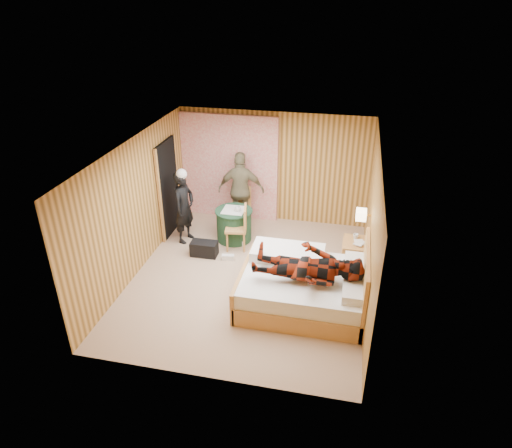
% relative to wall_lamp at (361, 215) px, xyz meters
% --- Properties ---
extents(floor, '(4.20, 5.00, 0.01)m').
position_rel_wall_lamp_xyz_m(floor, '(-1.92, -0.45, -1.30)').
color(floor, tan).
rests_on(floor, ground).
extents(ceiling, '(4.20, 5.00, 0.01)m').
position_rel_wall_lamp_xyz_m(ceiling, '(-1.92, -0.45, 1.20)').
color(ceiling, silver).
rests_on(ceiling, wall_back).
extents(wall_back, '(4.20, 0.02, 2.50)m').
position_rel_wall_lamp_xyz_m(wall_back, '(-1.92, 2.05, -0.05)').
color(wall_back, tan).
rests_on(wall_back, floor).
extents(wall_left, '(0.02, 5.00, 2.50)m').
position_rel_wall_lamp_xyz_m(wall_left, '(-4.02, -0.45, -0.05)').
color(wall_left, tan).
rests_on(wall_left, floor).
extents(wall_right, '(0.02, 5.00, 2.50)m').
position_rel_wall_lamp_xyz_m(wall_right, '(0.18, -0.45, -0.05)').
color(wall_right, tan).
rests_on(wall_right, floor).
extents(curtain, '(2.20, 0.08, 2.40)m').
position_rel_wall_lamp_xyz_m(curtain, '(-2.92, 1.98, -0.10)').
color(curtain, silver).
rests_on(curtain, floor).
extents(doorway, '(0.06, 0.90, 2.05)m').
position_rel_wall_lamp_xyz_m(doorway, '(-3.98, 0.95, -0.28)').
color(doorway, black).
rests_on(doorway, floor).
extents(wall_lamp, '(0.26, 0.24, 0.16)m').
position_rel_wall_lamp_xyz_m(wall_lamp, '(0.00, 0.00, 0.00)').
color(wall_lamp, gold).
rests_on(wall_lamp, wall_right).
extents(bed, '(2.13, 1.68, 1.16)m').
position_rel_wall_lamp_xyz_m(bed, '(-0.80, -0.97, -0.97)').
color(bed, tan).
rests_on(bed, floor).
extents(nightstand, '(0.45, 0.62, 0.60)m').
position_rel_wall_lamp_xyz_m(nightstand, '(-0.04, 0.27, -0.99)').
color(nightstand, tan).
rests_on(nightstand, floor).
extents(round_table, '(0.79, 0.79, 0.70)m').
position_rel_wall_lamp_xyz_m(round_table, '(-2.55, 0.90, -0.95)').
color(round_table, '#21482C').
rests_on(round_table, floor).
extents(chair_far, '(0.44, 0.44, 0.93)m').
position_rel_wall_lamp_xyz_m(chair_far, '(-2.55, 1.53, -0.76)').
color(chair_far, tan).
rests_on(chair_far, floor).
extents(chair_near, '(0.49, 0.49, 0.94)m').
position_rel_wall_lamp_xyz_m(chair_near, '(-2.34, 0.57, -0.75)').
color(chair_near, tan).
rests_on(chair_near, floor).
extents(duffel_bag, '(0.53, 0.29, 0.30)m').
position_rel_wall_lamp_xyz_m(duffel_bag, '(-2.97, 0.14, -1.15)').
color(duffel_bag, black).
rests_on(duffel_bag, floor).
extents(sneaker_left, '(0.26, 0.14, 0.11)m').
position_rel_wall_lamp_xyz_m(sneaker_left, '(-2.46, 0.07, -1.25)').
color(sneaker_left, silver).
rests_on(sneaker_left, floor).
extents(sneaker_right, '(0.26, 0.12, 0.11)m').
position_rel_wall_lamp_xyz_m(sneaker_right, '(-2.41, 0.68, -1.24)').
color(sneaker_right, silver).
rests_on(sneaker_right, floor).
extents(woman_standing, '(0.50, 0.63, 1.53)m').
position_rel_wall_lamp_xyz_m(woman_standing, '(-3.54, 0.65, -0.53)').
color(woman_standing, black).
rests_on(woman_standing, floor).
extents(man_at_table, '(1.05, 0.53, 1.72)m').
position_rel_wall_lamp_xyz_m(man_at_table, '(-2.55, 1.56, -0.44)').
color(man_at_table, '#726A4C').
rests_on(man_at_table, floor).
extents(man_on_bed, '(0.86, 0.67, 1.77)m').
position_rel_wall_lamp_xyz_m(man_on_bed, '(-0.77, -1.20, -0.29)').
color(man_on_bed, maroon).
rests_on(man_on_bed, bed).
extents(book_lower, '(0.22, 0.26, 0.02)m').
position_rel_wall_lamp_xyz_m(book_lower, '(-0.04, 0.22, -0.69)').
color(book_lower, silver).
rests_on(book_lower, nightstand).
extents(book_upper, '(0.24, 0.27, 0.02)m').
position_rel_wall_lamp_xyz_m(book_upper, '(-0.04, 0.22, -0.67)').
color(book_upper, silver).
rests_on(book_upper, nightstand).
extents(cup_nightstand, '(0.13, 0.13, 0.09)m').
position_rel_wall_lamp_xyz_m(cup_nightstand, '(-0.04, 0.40, -0.66)').
color(cup_nightstand, silver).
rests_on(cup_nightstand, nightstand).
extents(cup_table, '(0.15, 0.15, 0.10)m').
position_rel_wall_lamp_xyz_m(cup_table, '(-2.45, 0.85, -0.55)').
color(cup_table, silver).
rests_on(cup_table, round_table).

